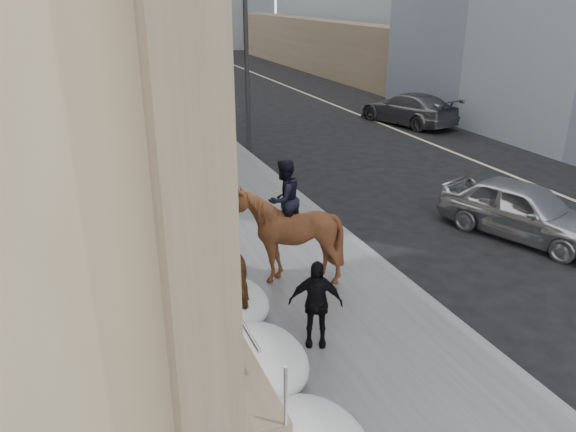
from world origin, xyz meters
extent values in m
plane|color=black|center=(0.00, 0.00, 0.00)|extent=(140.00, 140.00, 0.00)
cube|color=#515153|center=(0.00, 10.00, 0.06)|extent=(5.00, 80.00, 0.12)
cube|color=slate|center=(2.62, 10.00, 0.06)|extent=(0.24, 80.00, 0.12)
cube|color=#BFB78C|center=(10.50, 10.00, 0.01)|extent=(0.15, 70.00, 0.01)
cube|color=brown|center=(-2.25, 20.00, 0.45)|extent=(1.10, 44.00, 0.90)
cylinder|color=silver|center=(-1.80, 20.00, 1.35)|extent=(0.06, 42.00, 0.06)
cube|color=black|center=(-2.70, 13.00, 4.00)|extent=(0.20, 2.20, 4.50)
cube|color=brown|center=(15.50, 10.00, 2.00)|extent=(2.00, 80.00, 4.00)
cylinder|color=#2D2D30|center=(2.90, 14.00, 4.00)|extent=(0.18, 0.18, 8.00)
cylinder|color=#2D2D30|center=(2.90, 34.00, 4.00)|extent=(0.18, 0.18, 8.00)
cylinder|color=#2D2D30|center=(3.00, 22.00, 3.00)|extent=(0.20, 0.20, 6.00)
imported|color=black|center=(-0.50, 22.00, 5.30)|extent=(0.18, 0.22, 1.10)
ellipsoid|color=silver|center=(-1.45, 0.00, 0.46)|extent=(1.50, 2.10, 0.68)
ellipsoid|color=silver|center=(-1.40, 4.00, 0.48)|extent=(1.60, 2.20, 0.72)
ellipsoid|color=silver|center=(-1.50, 8.00, 0.44)|extent=(1.40, 2.00, 0.64)
ellipsoid|color=silver|center=(-1.35, 12.00, 0.50)|extent=(1.70, 2.30, 0.76)
ellipsoid|color=silver|center=(-1.45, 16.00, 0.45)|extent=(1.50, 2.10, 0.66)
imported|color=#432714|center=(-1.21, 2.40, 1.07)|extent=(1.31, 2.35, 1.89)
imported|color=black|center=(-1.21, 2.55, 1.87)|extent=(0.68, 0.49, 1.72)
imported|color=#492714|center=(0.15, 2.95, 1.20)|extent=(2.41, 2.52, 2.17)
imported|color=black|center=(0.15, 3.10, 2.00)|extent=(1.03, 0.94, 1.72)
imported|color=black|center=(-0.23, 0.54, 0.94)|extent=(1.04, 0.76, 1.65)
imported|color=#AAADB2|center=(6.92, 3.12, 0.75)|extent=(3.20, 4.73, 1.49)
imported|color=#4D4E54|center=(11.65, 15.85, 0.76)|extent=(3.32, 5.57, 1.51)
camera|label=1|loc=(-3.88, -7.29, 6.08)|focal=35.00mm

